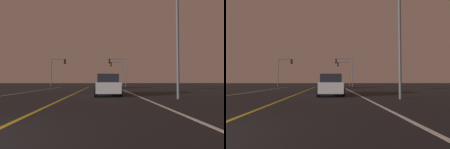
# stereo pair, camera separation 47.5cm
# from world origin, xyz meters

# --- Properties ---
(lane_edge_right) EXTENTS (0.16, 38.53, 0.01)m
(lane_edge_right) POSITION_xyz_m (5.26, 13.26, 0.00)
(lane_edge_right) COLOR silver
(lane_edge_right) RESTS_ON ground
(lane_edge_left) EXTENTS (0.16, 38.53, 0.01)m
(lane_edge_left) POSITION_xyz_m (-5.26, 13.26, 0.00)
(lane_edge_left) COLOR silver
(lane_edge_left) RESTS_ON ground
(lane_center_divider) EXTENTS (0.16, 38.53, 0.01)m
(lane_center_divider) POSITION_xyz_m (0.00, 13.26, 0.00)
(lane_center_divider) COLOR gold
(lane_center_divider) RESTS_ON ground
(car_ahead_far) EXTENTS (2.02, 4.30, 1.70)m
(car_ahead_far) POSITION_xyz_m (2.97, 26.00, 0.82)
(car_ahead_far) COLOR black
(car_ahead_far) RESTS_ON ground
(car_lead_same_lane) EXTENTS (2.02, 4.30, 1.70)m
(car_lead_same_lane) POSITION_xyz_m (2.96, 11.41, 0.82)
(car_lead_same_lane) COLOR black
(car_lead_same_lane) RESTS_ON ground
(traffic_light_near_right) EXTENTS (3.55, 0.36, 5.55)m
(traffic_light_near_right) POSITION_xyz_m (5.57, 33.03, 4.14)
(traffic_light_near_right) COLOR #4C4C51
(traffic_light_near_right) RESTS_ON ground
(traffic_light_near_left) EXTENTS (2.91, 0.36, 5.43)m
(traffic_light_near_left) POSITION_xyz_m (-5.88, 33.03, 4.02)
(traffic_light_near_left) COLOR #4C4C51
(traffic_light_near_left) RESTS_ON ground
(traffic_light_far_right) EXTENTS (2.95, 0.36, 5.42)m
(traffic_light_far_right) POSITION_xyz_m (5.86, 38.53, 4.02)
(traffic_light_far_right) COLOR #4C4C51
(traffic_light_far_right) RESTS_ON ground
(street_lamp_right_near) EXTENTS (2.26, 0.44, 8.94)m
(street_lamp_right_near) POSITION_xyz_m (6.92, 8.24, 5.59)
(street_lamp_right_near) COLOR #4C4C51
(street_lamp_right_near) RESTS_ON ground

